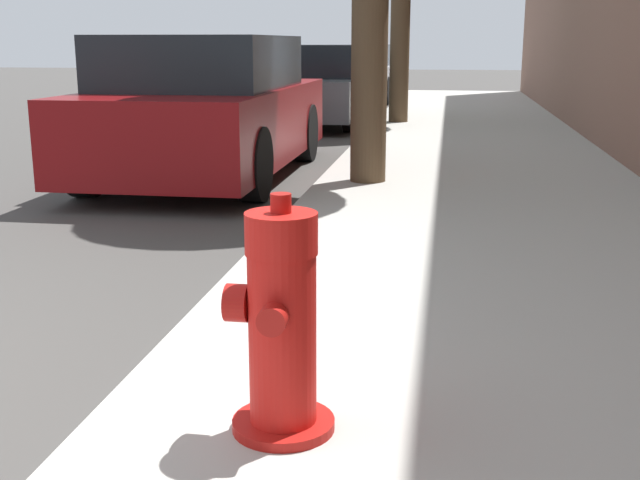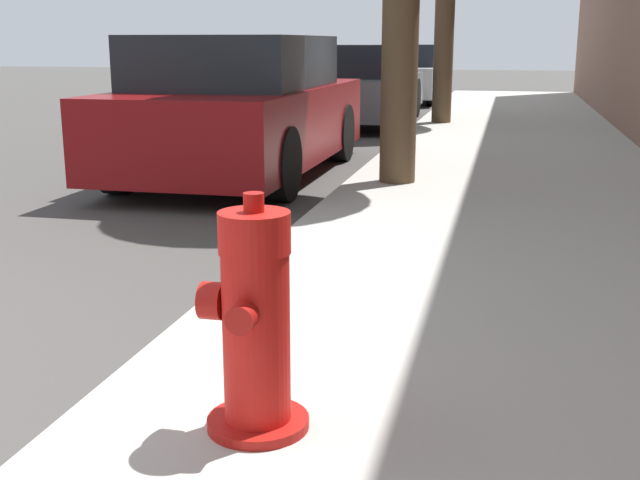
% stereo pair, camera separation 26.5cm
% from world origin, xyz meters
% --- Properties ---
extents(fire_hydrant, '(0.36, 0.35, 0.81)m').
position_xyz_m(fire_hydrant, '(2.54, 0.33, 0.47)').
color(fire_hydrant, '#A91511').
rests_on(fire_hydrant, sidewalk_slab).
extents(parked_car_near, '(1.77, 4.13, 1.44)m').
position_xyz_m(parked_car_near, '(0.60, 5.94, 0.70)').
color(parked_car_near, maroon).
rests_on(parked_car_near, ground_plane).
extents(parked_car_mid, '(1.87, 4.50, 1.33)m').
position_xyz_m(parked_car_mid, '(0.70, 11.77, 0.66)').
color(parked_car_mid, '#4C5156').
rests_on(parked_car_mid, ground_plane).
extents(parked_car_far, '(1.78, 4.32, 1.32)m').
position_xyz_m(parked_car_far, '(0.82, 17.31, 0.64)').
color(parked_car_far, '#B7B7BC').
rests_on(parked_car_far, ground_plane).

